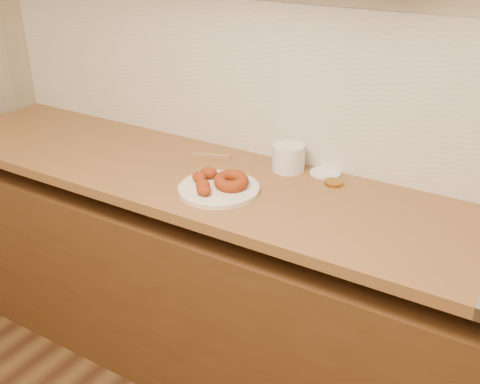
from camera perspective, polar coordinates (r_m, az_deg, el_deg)
wall_back at (r=2.02m, az=14.20°, el=13.24°), size 4.00×0.02×2.70m
base_cabinet at (r=2.18m, az=8.72°, el=-13.71°), size 3.60×0.60×0.77m
butcher_block at (r=2.20m, az=-6.11°, el=1.94°), size 2.30×0.62×0.04m
backsplash at (r=2.05m, az=13.63°, el=9.11°), size 3.60×0.02×0.60m
donut_plate at (r=1.99m, az=-2.16°, el=0.32°), size 0.29×0.29×0.02m
ring_donut at (r=1.98m, az=-0.91°, el=1.14°), size 0.18×0.18×0.06m
fried_dough_chunks at (r=1.99m, az=-3.68°, el=1.18°), size 0.14×0.18×0.04m
plastic_tub at (r=2.15m, az=4.96°, el=3.52°), size 0.13×0.13×0.10m
tub_lid at (r=2.15m, az=8.66°, el=1.94°), size 0.14×0.14×0.01m
brass_jar_lid at (r=2.07m, az=9.49°, el=0.95°), size 0.09×0.09×0.01m
wooden_utensil at (r=2.28m, az=-2.97°, el=3.70°), size 0.16×0.08×0.01m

